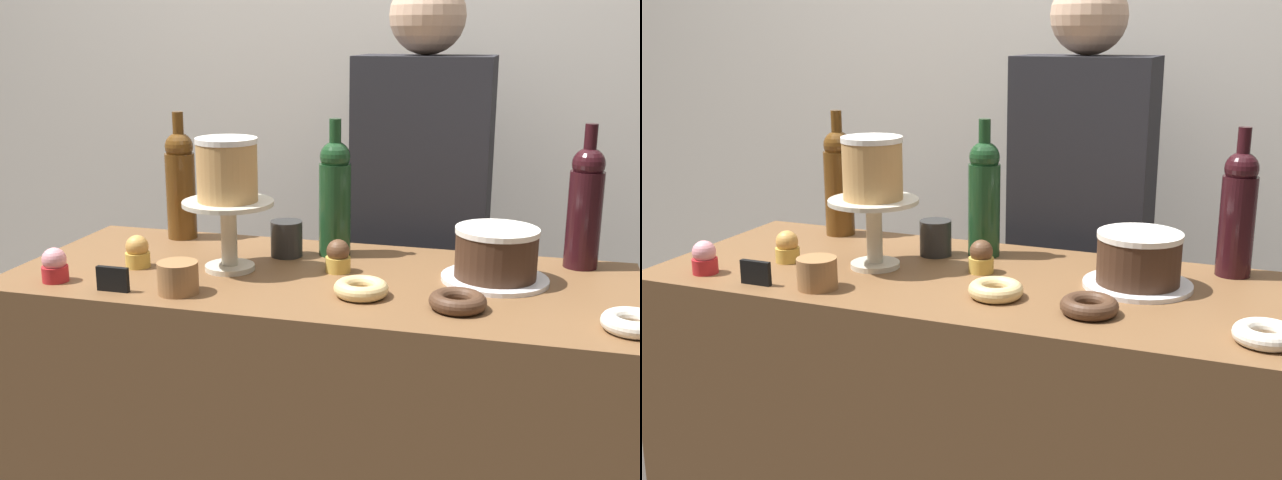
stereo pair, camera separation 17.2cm
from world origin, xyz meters
The scene contains 19 objects.
back_wall centered at (0.00, 0.86, 1.30)m, with size 6.00×0.05×2.60m.
display_counter centered at (0.00, 0.00, 0.47)m, with size 1.37×0.57×0.94m.
cake_stand_pedestal centered at (-0.21, -0.02, 1.05)m, with size 0.20×0.20×0.16m.
white_layer_cake centered at (-0.21, -0.02, 1.17)m, with size 0.14×0.14×0.14m.
silver_serving_platter centered at (0.37, 0.06, 0.95)m, with size 0.23×0.23×0.01m.
chocolate_round_cake centered at (0.37, 0.06, 1.00)m, with size 0.18×0.18×0.11m.
wine_bottle_amber centered at (-0.43, 0.22, 1.08)m, with size 0.08×0.08×0.33m.
wine_bottle_dark_red centered at (0.55, 0.22, 1.08)m, with size 0.08×0.08×0.33m.
wine_bottle_green centered at (-0.01, 0.17, 1.08)m, with size 0.08×0.08×0.33m.
cupcake_chocolate centered at (0.03, 0.04, 0.98)m, with size 0.06×0.06×0.07m.
cupcake_caramel centered at (-0.42, -0.05, 0.98)m, with size 0.06×0.06×0.07m.
cupcake_strawberry centered at (-0.53, -0.20, 0.98)m, with size 0.06×0.06×0.07m.
donut_chocolate centered at (0.32, -0.14, 0.96)m, with size 0.11×0.11×0.03m.
donut_sugar centered at (0.63, -0.17, 0.96)m, with size 0.11×0.11×0.03m.
donut_glazed centered at (0.12, -0.11, 0.96)m, with size 0.11×0.11×0.03m.
cookie_stack centered at (-0.25, -0.20, 0.97)m, with size 0.08×0.08×0.07m.
price_sign_chalkboard centered at (-0.38, -0.22, 0.97)m, with size 0.07×0.01×0.05m.
coffee_cup_ceramic centered at (-0.12, 0.13, 0.98)m, with size 0.08×0.08×0.08m.
barista_figure centered at (0.14, 0.52, 0.84)m, with size 0.36×0.22×1.60m.
Camera 1 is at (0.45, -1.60, 1.46)m, focal length 44.40 mm.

